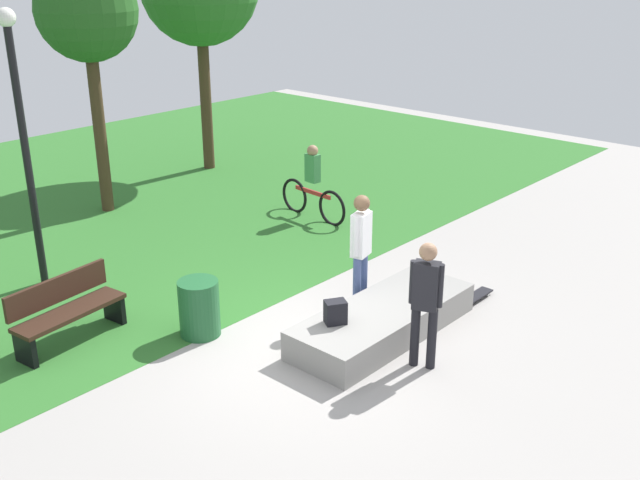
% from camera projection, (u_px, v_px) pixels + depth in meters
% --- Properties ---
extents(ground_plane, '(28.00, 28.00, 0.00)m').
position_uv_depth(ground_plane, '(304.00, 344.00, 10.20)').
color(ground_plane, '#9E9993').
extents(grass_lawn, '(26.60, 12.84, 0.01)m').
position_uv_depth(grass_lawn, '(28.00, 219.00, 14.91)').
color(grass_lawn, '#2D6B28').
rests_on(grass_lawn, ground_plane).
extents(concrete_ledge, '(2.97, 1.10, 0.42)m').
position_uv_depth(concrete_ledge, '(383.00, 320.00, 10.41)').
color(concrete_ledge, gray).
rests_on(concrete_ledge, ground_plane).
extents(backpack_on_ledge, '(0.34, 0.32, 0.32)m').
position_uv_depth(backpack_on_ledge, '(335.00, 312.00, 9.82)').
color(backpack_on_ledge, black).
rests_on(backpack_on_ledge, concrete_ledge).
extents(skater_performing_trick, '(0.31, 0.40, 1.71)m').
position_uv_depth(skater_performing_trick, '(426.00, 296.00, 9.30)').
color(skater_performing_trick, black).
rests_on(skater_performing_trick, ground_plane).
extents(skater_watching, '(0.42, 0.27, 1.79)m').
position_uv_depth(skater_watching, '(361.00, 243.00, 10.81)').
color(skater_watching, '#3F5184').
rests_on(skater_watching, ground_plane).
extents(skateboard_by_ledge, '(0.80, 0.20, 0.08)m').
position_uv_depth(skateboard_by_ledge, '(474.00, 297.00, 11.42)').
color(skateboard_by_ledge, black).
rests_on(skateboard_by_ledge, ground_plane).
extents(park_bench_center_lawn, '(1.65, 0.67, 0.91)m').
position_uv_depth(park_bench_center_lawn, '(67.00, 309.00, 10.13)').
color(park_bench_center_lawn, '#331E14').
rests_on(park_bench_center_lawn, ground_plane).
extents(tree_young_birch, '(1.93, 1.93, 4.93)m').
position_uv_depth(tree_young_birch, '(87.00, 14.00, 13.99)').
color(tree_young_birch, '#42301E').
rests_on(tree_young_birch, grass_lawn).
extents(lamp_post, '(0.28, 0.28, 4.28)m').
position_uv_depth(lamp_post, '(22.00, 125.00, 11.12)').
color(lamp_post, black).
rests_on(lamp_post, ground_plane).
extents(trash_bin, '(0.57, 0.57, 0.81)m').
position_uv_depth(trash_bin, '(199.00, 308.00, 10.32)').
color(trash_bin, '#1E592D').
rests_on(trash_bin, ground_plane).
extents(cyclist_on_bicycle, '(0.22, 1.82, 1.52)m').
position_uv_depth(cyclist_on_bicycle, '(313.00, 187.00, 14.75)').
color(cyclist_on_bicycle, black).
rests_on(cyclist_on_bicycle, ground_plane).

